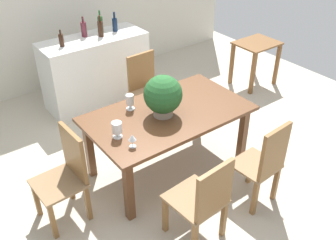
{
  "coord_description": "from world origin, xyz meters",
  "views": [
    {
      "loc": [
        -2.06,
        -2.9,
        2.88
      ],
      "look_at": [
        0.06,
        -0.07,
        0.57
      ],
      "focal_mm": 40.56,
      "sensor_mm": 36.0,
      "label": 1
    }
  ],
  "objects_px": {
    "flower_centerpiece": "(163,95)",
    "kitchen_counter": "(96,71)",
    "crystal_vase_center_near": "(117,128)",
    "chair_near_right": "(264,162)",
    "wine_glass": "(132,138)",
    "dining_table": "(168,120)",
    "wine_bottle_amber": "(100,28)",
    "wine_bottle_tall": "(61,40)",
    "crystal_vase_left": "(130,101)",
    "wine_bottle_green": "(100,24)",
    "chair_head_end": "(67,172)",
    "chair_far_right": "(146,85)",
    "chair_near_left": "(204,199)",
    "wine_bottle_clear": "(84,29)",
    "wine_bottle_dark": "(115,24)",
    "side_table": "(256,53)"
  },
  "relations": [
    {
      "from": "flower_centerpiece",
      "to": "kitchen_counter",
      "type": "relative_size",
      "value": 0.3
    },
    {
      "from": "crystal_vase_center_near",
      "to": "kitchen_counter",
      "type": "xyz_separation_m",
      "value": [
        0.75,
        1.91,
        -0.35
      ]
    },
    {
      "from": "chair_near_right",
      "to": "wine_glass",
      "type": "bearing_deg",
      "value": -39.12
    },
    {
      "from": "dining_table",
      "to": "wine_bottle_amber",
      "type": "relative_size",
      "value": 6.02
    },
    {
      "from": "chair_near_right",
      "to": "wine_bottle_tall",
      "type": "distance_m",
      "value": 2.97
    },
    {
      "from": "dining_table",
      "to": "wine_bottle_tall",
      "type": "xyz_separation_m",
      "value": [
        -0.37,
        1.8,
        0.43
      ]
    },
    {
      "from": "crystal_vase_left",
      "to": "wine_bottle_tall",
      "type": "relative_size",
      "value": 0.8
    },
    {
      "from": "wine_bottle_amber",
      "to": "wine_bottle_green",
      "type": "bearing_deg",
      "value": 61.86
    },
    {
      "from": "wine_bottle_tall",
      "to": "crystal_vase_center_near",
      "type": "bearing_deg",
      "value": -98.92
    },
    {
      "from": "chair_near_right",
      "to": "wine_glass",
      "type": "height_order",
      "value": "chair_near_right"
    },
    {
      "from": "chair_head_end",
      "to": "wine_glass",
      "type": "xyz_separation_m",
      "value": [
        0.56,
        -0.29,
        0.32
      ]
    },
    {
      "from": "chair_far_right",
      "to": "wine_bottle_amber",
      "type": "relative_size",
      "value": 3.23
    },
    {
      "from": "wine_bottle_amber",
      "to": "flower_centerpiece",
      "type": "bearing_deg",
      "value": -98.73
    },
    {
      "from": "chair_far_right",
      "to": "wine_bottle_tall",
      "type": "distance_m",
      "value": 1.22
    },
    {
      "from": "chair_near_left",
      "to": "wine_bottle_amber",
      "type": "height_order",
      "value": "wine_bottle_amber"
    },
    {
      "from": "chair_head_end",
      "to": "wine_bottle_tall",
      "type": "bearing_deg",
      "value": 153.07
    },
    {
      "from": "wine_bottle_green",
      "to": "wine_bottle_clear",
      "type": "bearing_deg",
      "value": -173.67
    },
    {
      "from": "chair_near_left",
      "to": "kitchen_counter",
      "type": "bearing_deg",
      "value": -103.47
    },
    {
      "from": "chair_far_right",
      "to": "wine_bottle_amber",
      "type": "distance_m",
      "value": 1.0
    },
    {
      "from": "chair_head_end",
      "to": "wine_bottle_dark",
      "type": "bearing_deg",
      "value": 136.12
    },
    {
      "from": "chair_near_right",
      "to": "wine_bottle_green",
      "type": "xyz_separation_m",
      "value": [
        -0.11,
        2.99,
        0.58
      ]
    },
    {
      "from": "chair_near_left",
      "to": "wine_bottle_green",
      "type": "height_order",
      "value": "wine_bottle_green"
    },
    {
      "from": "chair_head_end",
      "to": "wine_bottle_clear",
      "type": "distance_m",
      "value": 2.36
    },
    {
      "from": "flower_centerpiece",
      "to": "wine_bottle_amber",
      "type": "relative_size",
      "value": 1.55
    },
    {
      "from": "chair_head_end",
      "to": "chair_far_right",
      "type": "xyz_separation_m",
      "value": [
        1.58,
        1.01,
        -0.0
      ]
    },
    {
      "from": "dining_table",
      "to": "wine_bottle_green",
      "type": "bearing_deg",
      "value": 81.57
    },
    {
      "from": "kitchen_counter",
      "to": "chair_far_right",
      "type": "bearing_deg",
      "value": -69.47
    },
    {
      "from": "kitchen_counter",
      "to": "side_table",
      "type": "height_order",
      "value": "kitchen_counter"
    },
    {
      "from": "wine_bottle_dark",
      "to": "flower_centerpiece",
      "type": "bearing_deg",
      "value": -106.01
    },
    {
      "from": "dining_table",
      "to": "flower_centerpiece",
      "type": "relative_size",
      "value": 3.89
    },
    {
      "from": "chair_far_right",
      "to": "flower_centerpiece",
      "type": "height_order",
      "value": "flower_centerpiece"
    },
    {
      "from": "kitchen_counter",
      "to": "wine_bottle_green",
      "type": "bearing_deg",
      "value": 32.85
    },
    {
      "from": "chair_far_right",
      "to": "crystal_vase_center_near",
      "type": "distance_m",
      "value": 1.55
    },
    {
      "from": "chair_head_end",
      "to": "wine_bottle_green",
      "type": "relative_size",
      "value": 3.13
    },
    {
      "from": "chair_near_left",
      "to": "wine_bottle_tall",
      "type": "relative_size",
      "value": 4.23
    },
    {
      "from": "chair_near_left",
      "to": "kitchen_counter",
      "type": "distance_m",
      "value": 2.9
    },
    {
      "from": "flower_centerpiece",
      "to": "kitchen_counter",
      "type": "bearing_deg",
      "value": 85.18
    },
    {
      "from": "side_table",
      "to": "kitchen_counter",
      "type": "bearing_deg",
      "value": 156.56
    },
    {
      "from": "dining_table",
      "to": "kitchen_counter",
      "type": "relative_size",
      "value": 1.18
    },
    {
      "from": "wine_glass",
      "to": "wine_bottle_dark",
      "type": "bearing_deg",
      "value": 63.15
    },
    {
      "from": "kitchen_counter",
      "to": "wine_bottle_clear",
      "type": "bearing_deg",
      "value": 119.98
    },
    {
      "from": "chair_head_end",
      "to": "crystal_vase_left",
      "type": "distance_m",
      "value": 1.0
    },
    {
      "from": "flower_centerpiece",
      "to": "kitchen_counter",
      "type": "xyz_separation_m",
      "value": [
        0.16,
        1.85,
        -0.48
      ]
    },
    {
      "from": "dining_table",
      "to": "kitchen_counter",
      "type": "height_order",
      "value": "kitchen_counter"
    },
    {
      "from": "flower_centerpiece",
      "to": "crystal_vase_center_near",
      "type": "relative_size",
      "value": 2.66
    },
    {
      "from": "dining_table",
      "to": "side_table",
      "type": "relative_size",
      "value": 2.48
    },
    {
      "from": "flower_centerpiece",
      "to": "crystal_vase_left",
      "type": "height_order",
      "value": "flower_centerpiece"
    },
    {
      "from": "crystal_vase_left",
      "to": "wine_bottle_amber",
      "type": "height_order",
      "value": "wine_bottle_amber"
    },
    {
      "from": "chair_near_left",
      "to": "wine_bottle_clear",
      "type": "height_order",
      "value": "wine_bottle_clear"
    },
    {
      "from": "chair_near_right",
      "to": "wine_bottle_dark",
      "type": "bearing_deg",
      "value": -94.95
    }
  ]
}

